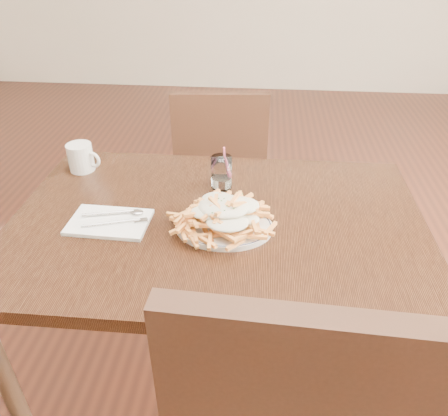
# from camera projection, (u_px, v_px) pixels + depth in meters

# --- Properties ---
(floor) EXTENTS (7.00, 7.00, 0.00)m
(floor) POSITION_uv_depth(u_px,v_px,m) (219.00, 379.00, 1.68)
(floor) COLOR black
(floor) RESTS_ON ground
(table) EXTENTS (1.20, 0.80, 0.75)m
(table) POSITION_uv_depth(u_px,v_px,m) (217.00, 241.00, 1.31)
(table) COLOR black
(table) RESTS_ON ground
(chair_far) EXTENTS (0.44, 0.44, 0.89)m
(chair_far) POSITION_uv_depth(u_px,v_px,m) (220.00, 166.00, 2.07)
(chair_far) COLOR black
(chair_far) RESTS_ON ground
(fries_plate) EXTENTS (0.29, 0.26, 0.02)m
(fries_plate) POSITION_uv_depth(u_px,v_px,m) (224.00, 226.00, 1.22)
(fries_plate) COLOR white
(fries_plate) RESTS_ON table
(loaded_fries) EXTENTS (0.31, 0.26, 0.08)m
(loaded_fries) POSITION_uv_depth(u_px,v_px,m) (224.00, 211.00, 1.19)
(loaded_fries) COLOR #EB9A47
(loaded_fries) RESTS_ON fries_plate
(napkin) EXTENTS (0.23, 0.15, 0.01)m
(napkin) POSITION_uv_depth(u_px,v_px,m) (109.00, 222.00, 1.24)
(napkin) COLOR white
(napkin) RESTS_ON table
(cutlery) EXTENTS (0.20, 0.12, 0.01)m
(cutlery) POSITION_uv_depth(u_px,v_px,m) (110.00, 218.00, 1.24)
(cutlery) COLOR silver
(cutlery) RESTS_ON napkin
(water_glass) EXTENTS (0.07, 0.07, 0.15)m
(water_glass) POSITION_uv_depth(u_px,v_px,m) (222.00, 174.00, 1.39)
(water_glass) COLOR white
(water_glass) RESTS_ON table
(coffee_mug) EXTENTS (0.12, 0.09, 0.09)m
(coffee_mug) POSITION_uv_depth(u_px,v_px,m) (81.00, 157.00, 1.49)
(coffee_mug) COLOR white
(coffee_mug) RESTS_ON table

